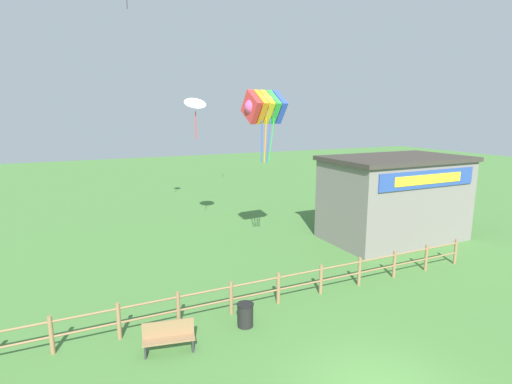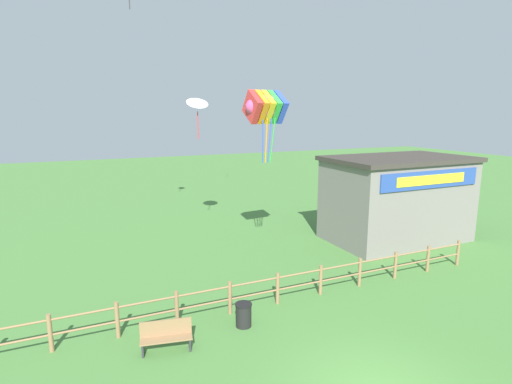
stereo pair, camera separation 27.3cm
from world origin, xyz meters
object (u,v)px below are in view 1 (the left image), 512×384
object	(u,v)px
seaside_building	(394,198)
kite_rainbow_parafoil	(264,107)
kite_white_delta	(195,103)
trash_bin	(245,315)
park_bench_near_fence	(169,336)

from	to	relation	value
seaside_building	kite_rainbow_parafoil	distance (m)	9.61
seaside_building	kite_white_delta	bearing A→B (deg)	155.47
trash_bin	kite_white_delta	xyz separation A→B (m)	(1.44, 10.00, 7.24)
seaside_building	trash_bin	xyz separation A→B (m)	(-11.58, -5.38, -1.98)
park_bench_near_fence	kite_white_delta	world-z (taller)	kite_white_delta
kite_rainbow_parafoil	kite_white_delta	distance (m)	4.96
park_bench_near_fence	trash_bin	world-z (taller)	park_bench_near_fence
kite_rainbow_parafoil	kite_white_delta	xyz separation A→B (m)	(-1.92, 4.57, 0.27)
park_bench_near_fence	kite_rainbow_parafoil	distance (m)	10.84
kite_white_delta	trash_bin	bearing A→B (deg)	-98.19
park_bench_near_fence	kite_rainbow_parafoil	xyz separation A→B (m)	(6.04, 5.81, 6.88)
park_bench_near_fence	trash_bin	size ratio (longest dim) A/B	1.97
trash_bin	kite_rainbow_parafoil	world-z (taller)	kite_rainbow_parafoil
trash_bin	kite_white_delta	bearing A→B (deg)	81.81
seaside_building	kite_white_delta	distance (m)	12.32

